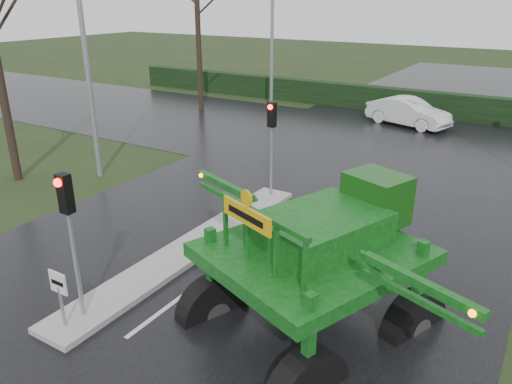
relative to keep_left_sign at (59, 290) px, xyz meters
The scene contains 12 objects.
ground 2.25m from the keep_left_sign, 49.10° to the left, with size 140.00×140.00×0.00m, color black.
road_main 11.62m from the keep_left_sign, 83.55° to the left, with size 14.00×80.00×0.02m, color black.
road_cross 17.58m from the keep_left_sign, 85.75° to the left, with size 80.00×12.00×0.02m, color black.
median_island 4.60m from the keep_left_sign, 90.00° to the left, with size 1.20×10.00×0.16m, color gray.
hedge_row 25.54m from the keep_left_sign, 87.08° to the left, with size 44.00×0.90×1.50m, color black.
keep_left_sign is the anchor object (origin of this frame).
traffic_signal_near 1.61m from the keep_left_sign, 90.00° to the left, with size 0.26×0.33×3.52m.
traffic_signal_mid 9.12m from the keep_left_sign, 90.00° to the left, with size 0.26×0.33×3.52m.
street_light_left_near 11.32m from the keep_left_sign, 132.59° to the left, with size 3.85×0.30×10.00m.
street_light_left_far 23.11m from the keep_left_sign, 107.78° to the left, with size 3.85×0.30×10.00m.
crop_sprayer 3.61m from the keep_left_sign, 46.61° to the left, with size 7.54×5.98×4.48m.
white_sedan 22.47m from the keep_left_sign, 87.15° to the left, with size 1.63×4.69×1.54m, color silver.
Camera 1 is at (7.00, -7.02, 6.88)m, focal length 35.00 mm.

